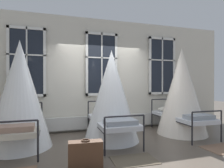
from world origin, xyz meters
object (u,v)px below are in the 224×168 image
cot_first (20,95)px  cot_third (182,92)px  cot_second (111,97)px  suitcase_dark (86,154)px

cot_first → cot_third: bearing=-91.5°
cot_third → cot_first: bearing=89.7°
cot_first → cot_second: cot_first is taller
cot_first → suitcase_dark: cot_first is taller
cot_first → cot_third: cot_third is taller
cot_third → suitcase_dark: bearing=115.6°
suitcase_dark → cot_second: bearing=62.4°
cot_first → cot_third: 4.08m
cot_first → cot_second: size_ratio=1.06×
cot_first → cot_third: size_ratio=0.99×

